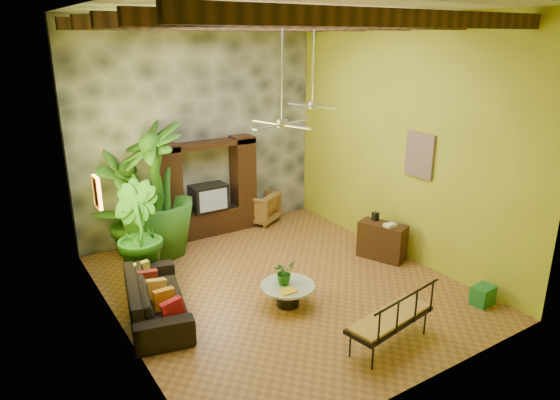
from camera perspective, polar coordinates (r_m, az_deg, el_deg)
ground at (r=9.80m, az=-0.07°, el=-9.57°), size 7.00×7.00×0.00m
ceiling at (r=8.68m, az=-0.08°, el=21.06°), size 6.00×7.00×0.02m
back_wall at (r=11.95m, az=-9.27°, el=8.01°), size 6.00×0.02×5.00m
left_wall at (r=7.77m, az=-19.05°, el=1.75°), size 0.02×7.00×5.00m
right_wall at (r=10.80m, az=13.54°, el=6.66°), size 0.02×7.00×5.00m
stone_accent_wall at (r=11.89m, az=-9.16°, el=7.97°), size 5.98×0.10×4.98m
ceiling_beams at (r=8.67m, az=-0.08°, el=19.61°), size 5.95×5.36×0.22m
entertainment_center at (r=11.99m, az=-8.20°, el=0.53°), size 2.40×0.55×2.30m
ceiling_fan_front at (r=8.31m, az=0.26°, el=10.14°), size 1.28×1.28×1.86m
ceiling_fan_back at (r=10.63m, az=3.77°, el=11.87°), size 1.28×1.28×1.86m
wall_art_mask at (r=8.82m, az=-20.17°, el=0.82°), size 0.06×0.32×0.55m
wall_art_painting at (r=10.41m, az=15.67°, el=4.95°), size 0.06×0.70×0.90m
sofa at (r=8.90m, az=-13.98°, el=-10.73°), size 1.42×2.49×0.69m
wicker_armchair at (r=12.80m, az=-2.34°, el=-0.85°), size 1.15×1.16×0.78m
tall_plant_a at (r=11.15m, az=-17.45°, el=-0.46°), size 1.47×1.38×2.32m
tall_plant_b at (r=10.00m, az=-16.05°, el=-3.59°), size 1.06×1.23×1.95m
tall_plant_c at (r=10.94m, az=-14.06°, el=1.13°), size 1.79×1.79×2.91m
coffee_table at (r=8.98m, az=0.90°, el=-10.47°), size 0.96×0.96×0.40m
centerpiece_plant at (r=8.87m, az=0.48°, el=-8.26°), size 0.46×0.43×0.43m
yellow_tray at (r=8.67m, az=0.89°, el=-10.40°), size 0.29×0.21×0.03m
iron_bench at (r=7.92m, az=12.88°, el=-12.90°), size 1.63×0.81×0.57m
side_console at (r=10.94m, az=11.59°, el=-4.61°), size 0.78×1.08×0.79m
green_bin at (r=9.75m, az=22.17°, el=-10.04°), size 0.42×0.33×0.35m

